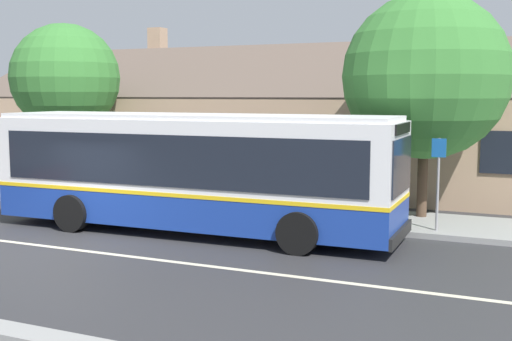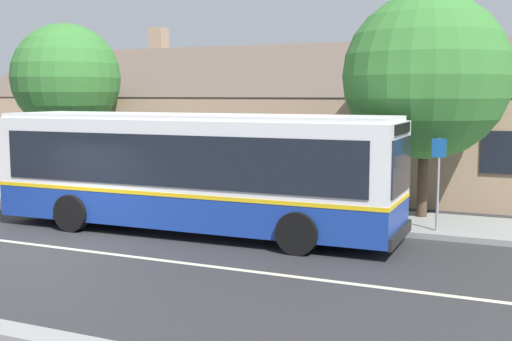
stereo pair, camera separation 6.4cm
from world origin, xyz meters
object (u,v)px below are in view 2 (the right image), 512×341
bench_by_building (41,180)px  bus_stop_sign (438,173)px  street_tree_primary (426,77)px  transit_bus (193,169)px  street_tree_secondary (68,82)px

bench_by_building → bus_stop_sign: (14.05, -0.96, 1.08)m
street_tree_primary → bus_stop_sign: 3.17m
transit_bus → street_tree_primary: street_tree_primary is taller
transit_bus → bus_stop_sign: (6.02, 2.09, -0.05)m
street_tree_primary → bus_stop_sign: (0.69, -1.80, -2.51)m
bench_by_building → street_tree_secondary: size_ratio=0.26×
bench_by_building → bus_stop_sign: 14.13m
street_tree_primary → bus_stop_sign: size_ratio=2.71×
bench_by_building → street_tree_secondary: (0.33, 1.24, 3.54)m
transit_bus → bench_by_building: size_ratio=6.82×
transit_bus → bench_by_building: 8.67m
transit_bus → street_tree_primary: bearing=36.1°
bench_by_building → transit_bus: bearing=-20.8°
transit_bus → bus_stop_sign: size_ratio=4.62×
bench_by_building → street_tree_primary: bearing=3.6°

